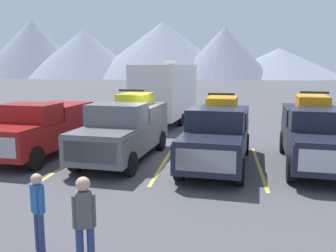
# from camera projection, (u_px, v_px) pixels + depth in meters

# --- Properties ---
(ground_plane) EXTENTS (240.00, 240.00, 0.00)m
(ground_plane) POSITION_uv_depth(u_px,v_px,m) (166.00, 159.00, 13.85)
(ground_plane) COLOR #47474C
(pickup_truck_a) EXTENTS (2.59, 5.46, 2.13)m
(pickup_truck_a) POSITION_uv_depth(u_px,v_px,m) (42.00, 128.00, 14.21)
(pickup_truck_a) COLOR maroon
(pickup_truck_a) RESTS_ON ground
(pickup_truck_b) EXTENTS (2.61, 5.70, 2.59)m
(pickup_truck_b) POSITION_uv_depth(u_px,v_px,m) (125.00, 128.00, 13.79)
(pickup_truck_b) COLOR #595B60
(pickup_truck_b) RESTS_ON ground
(pickup_truck_c) EXTENTS (2.55, 5.94, 2.51)m
(pickup_truck_c) POSITION_uv_depth(u_px,v_px,m) (218.00, 133.00, 12.97)
(pickup_truck_c) COLOR black
(pickup_truck_c) RESTS_ON ground
(pickup_truck_d) EXTENTS (2.59, 5.98, 2.58)m
(pickup_truck_d) POSITION_uv_depth(u_px,v_px,m) (315.00, 133.00, 12.83)
(pickup_truck_d) COLOR black
(pickup_truck_d) RESTS_ON ground
(lot_stripe_b) EXTENTS (0.12, 5.50, 0.01)m
(lot_stripe_b) POSITION_uv_depth(u_px,v_px,m) (76.00, 159.00, 13.83)
(lot_stripe_b) COLOR gold
(lot_stripe_b) RESTS_ON ground
(lot_stripe_c) EXTENTS (0.12, 5.50, 0.01)m
(lot_stripe_c) POSITION_uv_depth(u_px,v_px,m) (164.00, 162.00, 13.32)
(lot_stripe_c) COLOR gold
(lot_stripe_c) RESTS_ON ground
(lot_stripe_d) EXTENTS (0.12, 5.50, 0.01)m
(lot_stripe_d) POSITION_uv_depth(u_px,v_px,m) (259.00, 166.00, 12.82)
(lot_stripe_d) COLOR gold
(lot_stripe_d) RESTS_ON ground
(camper_trailer_a) EXTENTS (3.24, 8.04, 3.86)m
(camper_trailer_a) POSITION_uv_depth(u_px,v_px,m) (166.00, 90.00, 22.14)
(camper_trailer_a) COLOR white
(camper_trailer_a) RESTS_ON ground
(person_a) EXTENTS (0.37, 0.29, 1.75)m
(person_a) POSITION_uv_depth(u_px,v_px,m) (84.00, 220.00, 5.98)
(person_a) COLOR navy
(person_a) RESTS_ON ground
(person_c) EXTENTS (0.29, 0.28, 1.54)m
(person_c) POSITION_uv_depth(u_px,v_px,m) (38.00, 207.00, 6.85)
(person_c) COLOR navy
(person_c) RESTS_ON ground
(mountain_ridge) EXTENTS (152.24, 46.42, 17.59)m
(mountain_ridge) POSITION_uv_depth(u_px,v_px,m) (202.00, 51.00, 101.58)
(mountain_ridge) COLOR gray
(mountain_ridge) RESTS_ON ground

